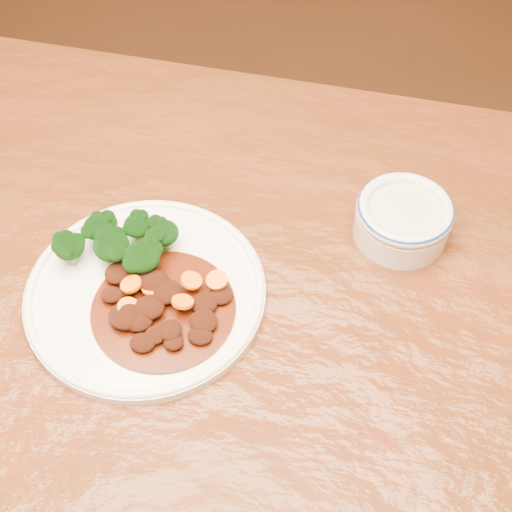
# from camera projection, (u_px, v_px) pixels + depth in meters

# --- Properties ---
(dining_table) EXTENTS (1.51, 0.91, 0.75)m
(dining_table) POSITION_uv_depth(u_px,v_px,m) (186.00, 361.00, 0.86)
(dining_table) COLOR #57210F
(dining_table) RESTS_ON ground
(dinner_plate) EXTENTS (0.28, 0.28, 0.02)m
(dinner_plate) POSITION_uv_depth(u_px,v_px,m) (146.00, 292.00, 0.81)
(dinner_plate) COLOR white
(dinner_plate) RESTS_ON dining_table
(broccoli_florets) EXTENTS (0.13, 0.08, 0.05)m
(broccoli_florets) POSITION_uv_depth(u_px,v_px,m) (121.00, 242.00, 0.82)
(broccoli_florets) COLOR #729A4F
(broccoli_florets) RESTS_ON dinner_plate
(mince_stew) EXTENTS (0.16, 0.16, 0.03)m
(mince_stew) POSITION_uv_depth(u_px,v_px,m) (157.00, 302.00, 0.79)
(mince_stew) COLOR #4C1508
(mince_stew) RESTS_ON dinner_plate
(dip_bowl) EXTENTS (0.12, 0.12, 0.05)m
(dip_bowl) POSITION_uv_depth(u_px,v_px,m) (403.00, 218.00, 0.85)
(dip_bowl) COLOR beige
(dip_bowl) RESTS_ON dining_table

